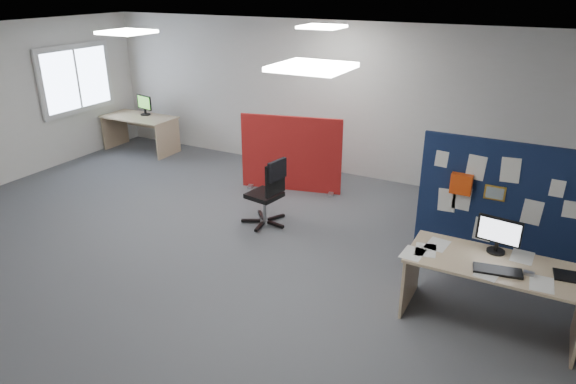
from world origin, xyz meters
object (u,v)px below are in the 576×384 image
at_px(main_desk, 493,276).
at_px(second_desk, 141,125).
at_px(navy_divider, 500,207).
at_px(office_chair, 270,189).
at_px(monitor_second, 144,104).
at_px(red_divider, 291,155).
at_px(monitor_main, 499,234).

distance_m(main_desk, second_desk, 7.77).
height_order(navy_divider, office_chair, navy_divider).
bearing_deg(monitor_second, navy_divider, 0.22).
xyz_separation_m(main_desk, red_divider, (-3.51, 2.28, 0.07)).
relative_size(main_desk, monitor_main, 3.84).
height_order(monitor_main, office_chair, monitor_main).
distance_m(second_desk, monitor_second, 0.43).
bearing_deg(red_divider, second_desk, 159.02).
xyz_separation_m(main_desk, office_chair, (-3.14, 0.93, 0.02)).
distance_m(main_desk, red_divider, 4.19).
xyz_separation_m(monitor_main, office_chair, (-3.11, 0.73, -0.37)).
relative_size(second_desk, monitor_second, 3.40).
bearing_deg(main_desk, red_divider, 146.96).
relative_size(navy_divider, main_desk, 1.17).
bearing_deg(office_chair, monitor_second, 163.73).
xyz_separation_m(navy_divider, second_desk, (-7.14, 1.58, -0.27)).
xyz_separation_m(monitor_main, red_divider, (-3.48, 2.09, -0.32)).
height_order(second_desk, office_chair, office_chair).
relative_size(red_divider, monitor_second, 3.78).
xyz_separation_m(main_desk, monitor_second, (-7.23, 2.90, 0.40)).
bearing_deg(second_desk, red_divider, -7.45).
distance_m(navy_divider, red_divider, 3.57).
bearing_deg(navy_divider, monitor_main, -84.86).
bearing_deg(second_desk, office_chair, -24.12).
distance_m(monitor_main, office_chair, 3.22).
distance_m(second_desk, office_chair, 4.51).
bearing_deg(red_divider, navy_divider, -31.29).
bearing_deg(main_desk, office_chair, 163.54).
bearing_deg(red_divider, office_chair, -88.33).
distance_m(navy_divider, monitor_second, 7.31).
relative_size(main_desk, second_desk, 1.12).
xyz_separation_m(navy_divider, monitor_second, (-7.11, 1.70, 0.13)).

